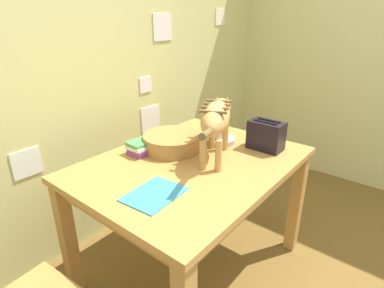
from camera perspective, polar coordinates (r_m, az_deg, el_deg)
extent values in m
cube|color=#D4D17F|center=(2.08, -18.14, 15.38)|extent=(4.32, 0.10, 2.50)
cube|color=white|center=(2.41, -5.47, 20.66)|extent=(0.19, 0.01, 0.19)
cube|color=white|center=(1.93, -28.22, -3.16)|extent=(0.16, 0.01, 0.16)
cube|color=white|center=(2.98, 5.22, 22.33)|extent=(0.14, 0.01, 0.14)
cube|color=white|center=(2.31, -8.57, 10.75)|extent=(0.11, 0.01, 0.11)
cube|color=white|center=(2.40, -7.66, 4.70)|extent=(0.19, 0.01, 0.19)
cube|color=#B98741|center=(1.70, 0.00, -3.67)|extent=(1.22, 0.93, 0.03)
cube|color=#AA7C3C|center=(1.72, 0.00, -5.24)|extent=(1.14, 0.85, 0.07)
cube|color=#B98741|center=(2.14, 18.65, -10.31)|extent=(0.07, 0.07, 0.70)
cube|color=#B98741|center=(1.88, -21.92, -16.00)|extent=(0.07, 0.07, 0.70)
cube|color=#B98741|center=(2.48, 0.68, -4.23)|extent=(0.07, 0.07, 0.70)
ellipsoid|color=tan|center=(1.63, 4.39, 4.84)|extent=(0.43, 0.31, 0.16)
cube|color=brown|center=(1.52, 3.89, 5.93)|extent=(0.08, 0.13, 0.01)
cube|color=brown|center=(1.59, 4.29, 6.64)|extent=(0.08, 0.13, 0.01)
cube|color=brown|center=(1.65, 4.66, 7.29)|extent=(0.08, 0.13, 0.01)
cube|color=brown|center=(1.72, 5.01, 7.89)|extent=(0.08, 0.13, 0.01)
cylinder|color=tan|center=(1.82, 3.67, 1.70)|extent=(0.04, 0.04, 0.17)
cylinder|color=tan|center=(1.81, 6.16, 1.50)|extent=(0.04, 0.04, 0.17)
cylinder|color=tan|center=(1.56, 2.01, -1.92)|extent=(0.04, 0.04, 0.17)
cylinder|color=tan|center=(1.55, 4.90, -2.18)|extent=(0.04, 0.04, 0.17)
sphere|color=tan|center=(1.87, 5.49, 6.76)|extent=(0.11, 0.11, 0.11)
cone|color=tan|center=(1.86, 4.61, 8.21)|extent=(0.04, 0.04, 0.04)
cone|color=tan|center=(1.85, 6.48, 8.09)|extent=(0.04, 0.04, 0.04)
cylinder|color=brown|center=(1.36, 2.59, 1.85)|extent=(0.19, 0.12, 0.08)
cylinder|color=#BEADA3|center=(1.93, 5.26, 0.71)|extent=(0.18, 0.18, 0.03)
cylinder|color=white|center=(1.91, 5.32, 2.42)|extent=(0.09, 0.09, 0.09)
torus|color=white|center=(1.95, 6.23, 2.98)|extent=(0.06, 0.01, 0.06)
cube|color=#3895C7|center=(1.39, -6.94, -9.16)|extent=(0.28, 0.22, 0.01)
cube|color=#9449A0|center=(1.82, -8.75, -1.16)|extent=(0.19, 0.12, 0.02)
cube|color=#924599|center=(1.80, -8.60, -0.67)|extent=(0.19, 0.12, 0.02)
cube|color=silver|center=(1.79, -8.89, -0.17)|extent=(0.19, 0.12, 0.02)
cube|color=#4BA253|center=(1.79, -8.95, 0.47)|extent=(0.19, 0.12, 0.02)
cylinder|color=#AD7B3E|center=(1.82, -3.74, 0.36)|extent=(0.34, 0.34, 0.09)
cylinder|color=#4D371C|center=(1.82, -3.74, 0.50)|extent=(0.28, 0.28, 0.08)
cube|color=black|center=(1.86, 13.51, 1.54)|extent=(0.12, 0.20, 0.17)
cube|color=black|center=(1.81, 13.45, 3.95)|extent=(0.02, 0.14, 0.01)
cube|color=black|center=(1.85, 14.06, 4.27)|extent=(0.02, 0.14, 0.01)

